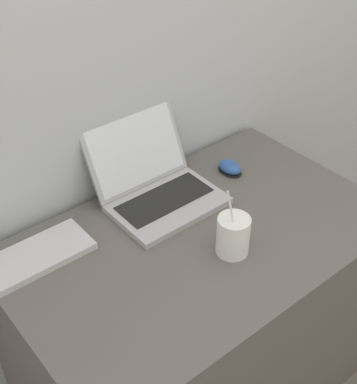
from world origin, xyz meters
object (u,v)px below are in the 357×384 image
at_px(laptop, 155,182).
at_px(computer_mouse, 230,168).
at_px(drink_cup, 233,235).
at_px(external_keyboard, 26,261).

bearing_deg(laptop, computer_mouse, -9.37).
bearing_deg(drink_cup, laptop, 92.56).
bearing_deg(external_keyboard, laptop, 1.75).
relative_size(computer_mouse, external_keyboard, 0.25).
height_order(drink_cup, computer_mouse, drink_cup).
bearing_deg(computer_mouse, laptop, 170.63).
height_order(drink_cup, external_keyboard, drink_cup).
height_order(laptop, external_keyboard, laptop).
xyz_separation_m(laptop, computer_mouse, (0.28, -0.05, -0.04)).
bearing_deg(drink_cup, external_keyboard, 145.84).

